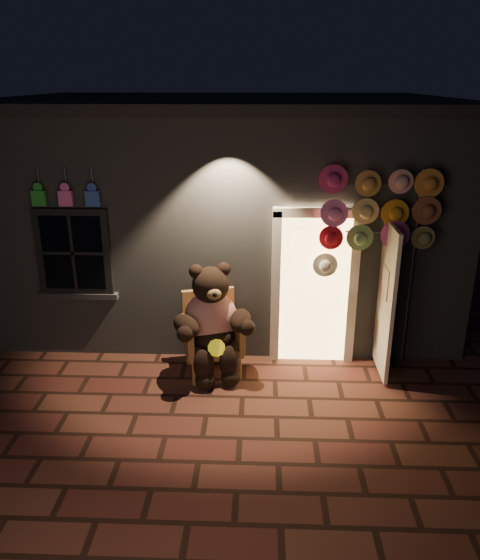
{
  "coord_description": "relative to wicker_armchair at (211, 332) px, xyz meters",
  "views": [
    {
      "loc": [
        0.62,
        -5.48,
        3.76
      ],
      "look_at": [
        0.36,
        1.0,
        1.35
      ],
      "focal_mm": 35.0,
      "sensor_mm": 36.0,
      "label": 1
    }
  ],
  "objects": [
    {
      "name": "shop_building",
      "position": [
        0.03,
        2.86,
        1.19
      ],
      "size": [
        7.3,
        5.95,
        3.51
      ],
      "color": "slate",
      "rests_on": "ground"
    },
    {
      "name": "wicker_armchair",
      "position": [
        0.0,
        0.0,
        0.0
      ],
      "size": [
        0.89,
        0.84,
        1.09
      ],
      "rotation": [
        0.0,
        0.0,
        0.27
      ],
      "color": "olive",
      "rests_on": "ground"
    },
    {
      "name": "ground",
      "position": [
        0.03,
        -1.13,
        -0.54
      ],
      "size": [
        60.0,
        60.0,
        0.0
      ],
      "primitive_type": "plane",
      "color": "#572F21",
      "rests_on": "ground"
    },
    {
      "name": "teddy_bear",
      "position": [
        0.02,
        -0.14,
        0.22
      ],
      "size": [
        1.09,
        0.98,
        1.55
      ],
      "rotation": [
        0.0,
        0.0,
        0.27
      ],
      "color": "red",
      "rests_on": "ground"
    },
    {
      "name": "hat_rack",
      "position": [
        2.1,
        0.15,
        1.58
      ],
      "size": [
        1.58,
        0.22,
        2.72
      ],
      "color": "#59595E",
      "rests_on": "ground"
    }
  ]
}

